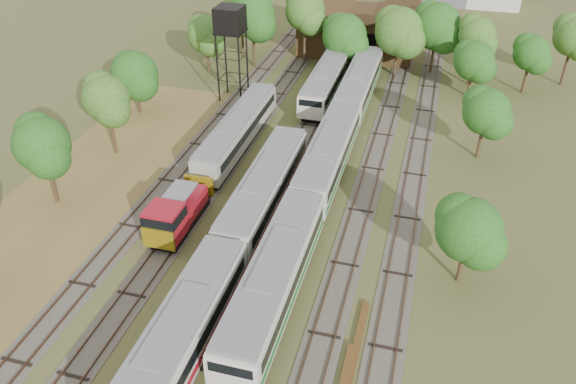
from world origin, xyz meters
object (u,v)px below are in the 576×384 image
(shunter_locomotive, at_px, (175,215))
(water_tower, at_px, (230,22))
(railcar_green_set, at_px, (328,156))
(railcar_red_set, at_px, (228,255))

(shunter_locomotive, height_order, water_tower, water_tower)
(railcar_green_set, bearing_deg, railcar_red_set, -104.20)
(water_tower, bearing_deg, railcar_red_set, -70.58)
(railcar_red_set, bearing_deg, shunter_locomotive, 146.91)
(shunter_locomotive, bearing_deg, railcar_red_set, -33.09)
(railcar_red_set, height_order, water_tower, water_tower)
(railcar_red_set, height_order, railcar_green_set, railcar_green_set)
(shunter_locomotive, xyz_separation_m, water_tower, (-4.64, 26.25, 7.54))
(railcar_red_set, bearing_deg, railcar_green_set, 75.80)
(shunter_locomotive, distance_m, water_tower, 27.71)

